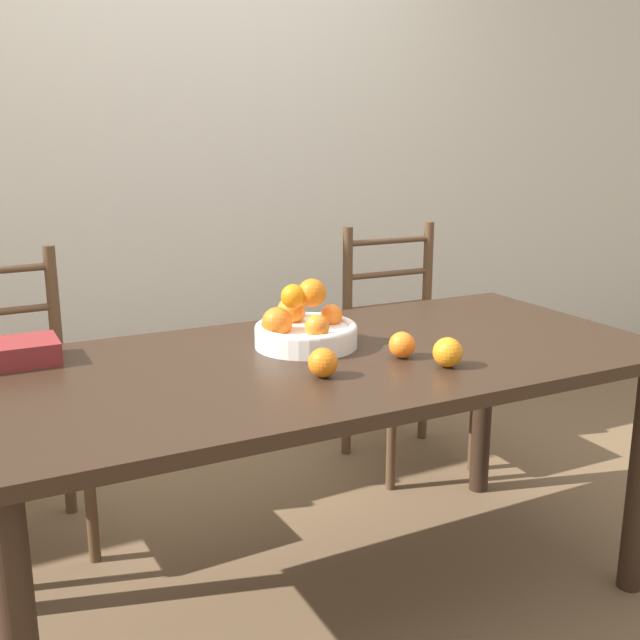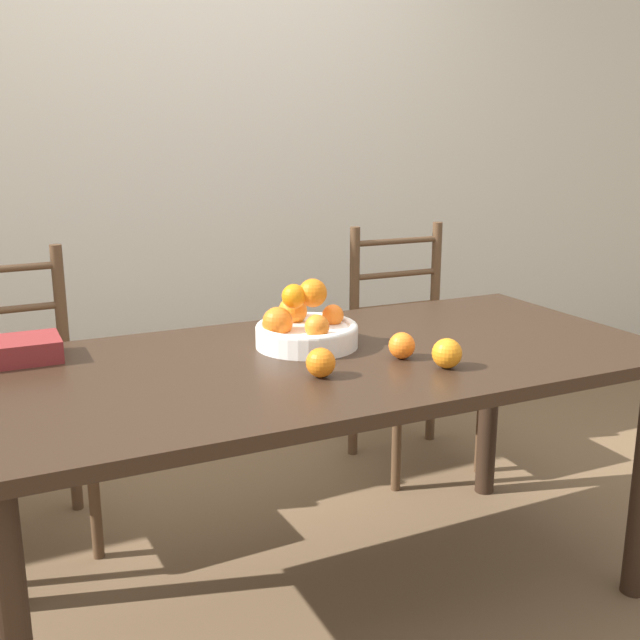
{
  "view_description": "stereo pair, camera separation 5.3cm",
  "coord_description": "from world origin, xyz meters",
  "px_view_note": "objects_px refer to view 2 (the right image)",
  "views": [
    {
      "loc": [
        -0.88,
        -1.69,
        1.31
      ],
      "look_at": [
        -0.01,
        0.01,
        0.83
      ],
      "focal_mm": 42.0,
      "sensor_mm": 36.0,
      "label": 1
    },
    {
      "loc": [
        -0.83,
        -1.71,
        1.31
      ],
      "look_at": [
        -0.01,
        0.01,
        0.83
      ],
      "focal_mm": 42.0,
      "sensor_mm": 36.0,
      "label": 2
    }
  ],
  "objects_px": {
    "orange_loose_2": "(321,363)",
    "chair_right": "(412,348)",
    "chair_left": "(13,405)",
    "orange_loose_1": "(447,353)",
    "book_stack": "(17,350)",
    "fruit_bowl": "(305,327)",
    "orange_loose_0": "(402,346)"
  },
  "relations": [
    {
      "from": "book_stack",
      "to": "fruit_bowl",
      "type": "bearing_deg",
      "value": -14.65
    },
    {
      "from": "fruit_bowl",
      "to": "orange_loose_1",
      "type": "relative_size",
      "value": 3.73
    },
    {
      "from": "orange_loose_1",
      "to": "orange_loose_0",
      "type": "bearing_deg",
      "value": 116.81
    },
    {
      "from": "orange_loose_1",
      "to": "book_stack",
      "type": "height_order",
      "value": "orange_loose_1"
    },
    {
      "from": "orange_loose_1",
      "to": "orange_loose_2",
      "type": "distance_m",
      "value": 0.32
    },
    {
      "from": "fruit_bowl",
      "to": "chair_right",
      "type": "xyz_separation_m",
      "value": [
        0.75,
        0.62,
        -0.32
      ]
    },
    {
      "from": "orange_loose_0",
      "to": "chair_right",
      "type": "relative_size",
      "value": 0.07
    },
    {
      "from": "chair_right",
      "to": "book_stack",
      "type": "distance_m",
      "value": 1.56
    },
    {
      "from": "orange_loose_2",
      "to": "chair_left",
      "type": "distance_m",
      "value": 1.14
    },
    {
      "from": "chair_left",
      "to": "chair_right",
      "type": "xyz_separation_m",
      "value": [
        1.49,
        0.0,
        0.0
      ]
    },
    {
      "from": "chair_left",
      "to": "fruit_bowl",
      "type": "bearing_deg",
      "value": -42.31
    },
    {
      "from": "chair_left",
      "to": "orange_loose_1",
      "type": "bearing_deg",
      "value": -46.53
    },
    {
      "from": "orange_loose_0",
      "to": "chair_left",
      "type": "bearing_deg",
      "value": 137.78
    },
    {
      "from": "orange_loose_0",
      "to": "book_stack",
      "type": "height_order",
      "value": "orange_loose_0"
    },
    {
      "from": "orange_loose_2",
      "to": "book_stack",
      "type": "relative_size",
      "value": 0.34
    },
    {
      "from": "book_stack",
      "to": "chair_right",
      "type": "bearing_deg",
      "value": 16.24
    },
    {
      "from": "orange_loose_0",
      "to": "chair_left",
      "type": "distance_m",
      "value": 1.28
    },
    {
      "from": "orange_loose_1",
      "to": "fruit_bowl",
      "type": "bearing_deg",
      "value": 125.82
    },
    {
      "from": "orange_loose_2",
      "to": "chair_left",
      "type": "relative_size",
      "value": 0.08
    },
    {
      "from": "orange_loose_1",
      "to": "book_stack",
      "type": "xyz_separation_m",
      "value": [
        -0.97,
        0.52,
        -0.01
      ]
    },
    {
      "from": "fruit_bowl",
      "to": "chair_left",
      "type": "distance_m",
      "value": 1.02
    },
    {
      "from": "fruit_bowl",
      "to": "chair_left",
      "type": "bearing_deg",
      "value": 140.02
    },
    {
      "from": "orange_loose_0",
      "to": "orange_loose_2",
      "type": "xyz_separation_m",
      "value": [
        -0.26,
        -0.05,
        0.0
      ]
    },
    {
      "from": "fruit_bowl",
      "to": "orange_loose_0",
      "type": "bearing_deg",
      "value": -49.96
    },
    {
      "from": "chair_right",
      "to": "book_stack",
      "type": "xyz_separation_m",
      "value": [
        -1.47,
        -0.43,
        0.29
      ]
    },
    {
      "from": "orange_loose_2",
      "to": "chair_left",
      "type": "xyz_separation_m",
      "value": [
        -0.66,
        0.88,
        -0.3
      ]
    },
    {
      "from": "fruit_bowl",
      "to": "orange_loose_1",
      "type": "distance_m",
      "value": 0.41
    },
    {
      "from": "orange_loose_2",
      "to": "orange_loose_0",
      "type": "bearing_deg",
      "value": 10.55
    },
    {
      "from": "chair_left",
      "to": "chair_right",
      "type": "height_order",
      "value": "same"
    },
    {
      "from": "orange_loose_1",
      "to": "chair_right",
      "type": "xyz_separation_m",
      "value": [
        0.51,
        0.95,
        -0.3
      ]
    },
    {
      "from": "fruit_bowl",
      "to": "orange_loose_2",
      "type": "relative_size",
      "value": 3.91
    },
    {
      "from": "orange_loose_2",
      "to": "chair_right",
      "type": "relative_size",
      "value": 0.08
    }
  ]
}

